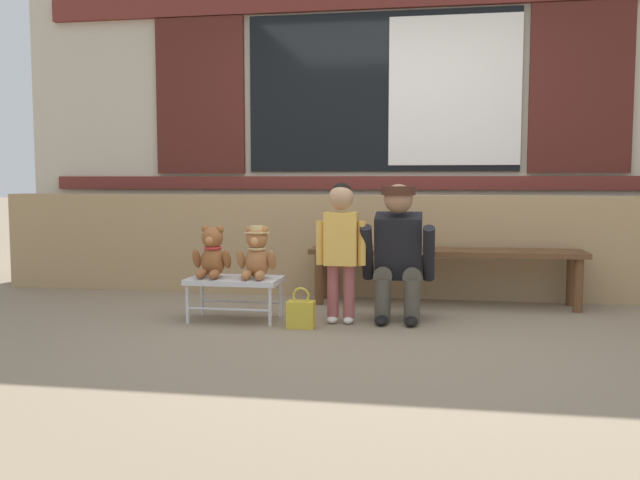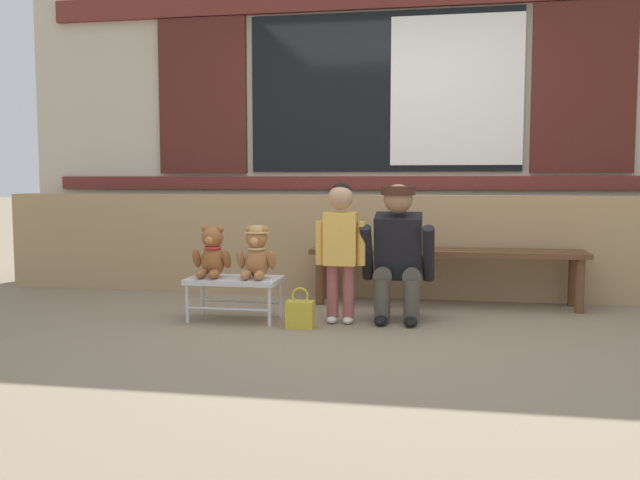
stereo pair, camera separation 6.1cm
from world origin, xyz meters
name	(u,v)px [view 1 (the left image)]	position (x,y,z in m)	size (l,w,h in m)	color
ground_plane	(357,332)	(0.00, 0.00, 0.00)	(60.00, 60.00, 0.00)	#84725B
brick_low_wall	(377,245)	(0.00, 1.43, 0.42)	(6.65, 0.25, 0.85)	tan
shop_facade	(383,81)	(0.00, 1.94, 1.86)	(6.79, 0.26, 3.73)	beige
wooden_bench_long	(445,258)	(0.56, 1.06, 0.37)	(2.10, 0.40, 0.44)	brown
small_display_bench	(235,283)	(-0.88, 0.22, 0.27)	(0.64, 0.36, 0.30)	silver
teddy_bear_plain	(212,254)	(-1.04, 0.22, 0.46)	(0.28, 0.26, 0.36)	#93562D
teddy_bear_with_hat	(257,253)	(-0.72, 0.22, 0.47)	(0.28, 0.27, 0.36)	#A86B3D
child_standing	(341,237)	(-0.14, 0.26, 0.59)	(0.35, 0.18, 0.96)	#994C4C
adult_crouching	(400,252)	(0.25, 0.41, 0.48)	(0.50, 0.49, 0.95)	#4C473D
handbag_on_ground	(301,314)	(-0.38, 0.05, 0.10)	(0.18, 0.11, 0.27)	gold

